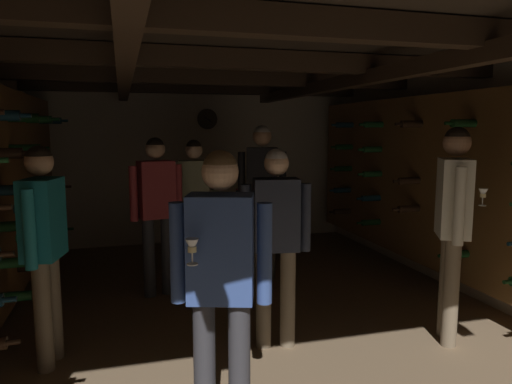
{
  "coord_description": "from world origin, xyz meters",
  "views": [
    {
      "loc": [
        -1.08,
        -3.84,
        1.71
      ],
      "look_at": [
        0.07,
        0.23,
        1.14
      ],
      "focal_mm": 33.27,
      "sensor_mm": 36.0,
      "label": 1
    }
  ],
  "objects_px": {
    "person_guest_mid_right": "(453,213)",
    "person_guest_near_left": "(221,271)",
    "person_guest_mid_left": "(44,236)",
    "person_guest_far_right": "(262,186)",
    "wine_crate_stack": "(240,239)",
    "display_bottle": "(237,205)",
    "person_guest_far_left": "(157,202)",
    "person_host_center": "(276,231)",
    "person_guest_rear_center": "(195,197)"
  },
  "relations": [
    {
      "from": "person_guest_mid_right",
      "to": "person_guest_near_left",
      "type": "relative_size",
      "value": 1.08
    },
    {
      "from": "wine_crate_stack",
      "to": "display_bottle",
      "type": "height_order",
      "value": "display_bottle"
    },
    {
      "from": "person_guest_rear_center",
      "to": "person_guest_far_left",
      "type": "distance_m",
      "value": 0.61
    },
    {
      "from": "wine_crate_stack",
      "to": "person_guest_mid_right",
      "type": "bearing_deg",
      "value": -68.5
    },
    {
      "from": "person_guest_mid_right",
      "to": "person_guest_far_right",
      "type": "bearing_deg",
      "value": 116.73
    },
    {
      "from": "person_host_center",
      "to": "person_guest_mid_right",
      "type": "bearing_deg",
      "value": -11.7
    },
    {
      "from": "person_guest_mid_left",
      "to": "person_guest_far_left",
      "type": "height_order",
      "value": "person_guest_far_left"
    },
    {
      "from": "person_guest_far_left",
      "to": "person_guest_rear_center",
      "type": "bearing_deg",
      "value": 43.25
    },
    {
      "from": "person_guest_near_left",
      "to": "person_guest_far_right",
      "type": "relative_size",
      "value": 0.92
    },
    {
      "from": "person_guest_near_left",
      "to": "person_guest_far_left",
      "type": "bearing_deg",
      "value": 93.82
    },
    {
      "from": "person_guest_near_left",
      "to": "person_guest_rear_center",
      "type": "relative_size",
      "value": 1.01
    },
    {
      "from": "person_guest_mid_right",
      "to": "person_guest_far_left",
      "type": "relative_size",
      "value": 1.06
    },
    {
      "from": "person_guest_near_left",
      "to": "person_guest_mid_left",
      "type": "xyz_separation_m",
      "value": [
        -1.03,
        1.16,
        -0.01
      ]
    },
    {
      "from": "person_guest_far_right",
      "to": "wine_crate_stack",
      "type": "bearing_deg",
      "value": 95.66
    },
    {
      "from": "person_guest_mid_right",
      "to": "person_guest_far_right",
      "type": "xyz_separation_m",
      "value": [
        -0.98,
        1.95,
        0.01
      ]
    },
    {
      "from": "person_guest_mid_left",
      "to": "person_guest_far_left",
      "type": "xyz_separation_m",
      "value": [
        0.87,
        1.26,
        0.02
      ]
    },
    {
      "from": "wine_crate_stack",
      "to": "person_guest_mid_left",
      "type": "height_order",
      "value": "person_guest_mid_left"
    },
    {
      "from": "person_guest_rear_center",
      "to": "person_guest_far_left",
      "type": "relative_size",
      "value": 0.98
    },
    {
      "from": "wine_crate_stack",
      "to": "person_host_center",
      "type": "xyz_separation_m",
      "value": [
        -0.31,
        -2.4,
        0.63
      ]
    },
    {
      "from": "person_guest_near_left",
      "to": "person_guest_rear_center",
      "type": "bearing_deg",
      "value": 84.3
    },
    {
      "from": "person_host_center",
      "to": "person_guest_far_left",
      "type": "xyz_separation_m",
      "value": [
        -0.8,
        1.43,
        0.04
      ]
    },
    {
      "from": "display_bottle",
      "to": "person_guest_near_left",
      "type": "distance_m",
      "value": 3.5
    },
    {
      "from": "person_guest_mid_left",
      "to": "person_guest_far_left",
      "type": "distance_m",
      "value": 1.53
    },
    {
      "from": "person_guest_mid_right",
      "to": "person_guest_near_left",
      "type": "height_order",
      "value": "person_guest_mid_right"
    },
    {
      "from": "person_guest_mid_left",
      "to": "person_guest_rear_center",
      "type": "relative_size",
      "value": 1.01
    },
    {
      "from": "wine_crate_stack",
      "to": "display_bottle",
      "type": "distance_m",
      "value": 0.44
    },
    {
      "from": "person_guest_far_right",
      "to": "display_bottle",
      "type": "bearing_deg",
      "value": 99.24
    },
    {
      "from": "person_guest_mid_left",
      "to": "person_guest_mid_right",
      "type": "bearing_deg",
      "value": -8.47
    },
    {
      "from": "display_bottle",
      "to": "person_guest_mid_left",
      "type": "bearing_deg",
      "value": -131.13
    },
    {
      "from": "wine_crate_stack",
      "to": "person_host_center",
      "type": "relative_size",
      "value": 0.39
    },
    {
      "from": "person_host_center",
      "to": "person_guest_far_left",
      "type": "height_order",
      "value": "person_guest_far_left"
    },
    {
      "from": "wine_crate_stack",
      "to": "person_guest_mid_left",
      "type": "relative_size",
      "value": 0.38
    },
    {
      "from": "person_guest_near_left",
      "to": "person_guest_mid_left",
      "type": "relative_size",
      "value": 1.0
    },
    {
      "from": "wine_crate_stack",
      "to": "person_guest_near_left",
      "type": "xyz_separation_m",
      "value": [
        -0.94,
        -3.39,
        0.66
      ]
    },
    {
      "from": "person_guest_near_left",
      "to": "person_guest_far_right",
      "type": "xyz_separation_m",
      "value": [
        1.02,
        2.66,
        0.1
      ]
    },
    {
      "from": "person_guest_mid_right",
      "to": "person_guest_far_left",
      "type": "xyz_separation_m",
      "value": [
        -2.16,
        1.71,
        -0.07
      ]
    },
    {
      "from": "display_bottle",
      "to": "person_guest_mid_left",
      "type": "height_order",
      "value": "person_guest_mid_left"
    },
    {
      "from": "person_guest_mid_left",
      "to": "person_guest_rear_center",
      "type": "height_order",
      "value": "person_guest_mid_left"
    },
    {
      "from": "display_bottle",
      "to": "person_guest_mid_right",
      "type": "distance_m",
      "value": 2.9
    },
    {
      "from": "person_guest_near_left",
      "to": "person_guest_rear_center",
      "type": "height_order",
      "value": "person_guest_near_left"
    },
    {
      "from": "wine_crate_stack",
      "to": "person_guest_far_right",
      "type": "xyz_separation_m",
      "value": [
        0.07,
        -0.73,
        0.76
      ]
    },
    {
      "from": "person_guest_mid_right",
      "to": "person_host_center",
      "type": "bearing_deg",
      "value": 168.3
    },
    {
      "from": "person_guest_mid_right",
      "to": "person_guest_far_left",
      "type": "bearing_deg",
      "value": 141.6
    },
    {
      "from": "person_guest_mid_left",
      "to": "person_guest_rear_center",
      "type": "xyz_separation_m",
      "value": [
        1.32,
        1.68,
        -0.01
      ]
    },
    {
      "from": "wine_crate_stack",
      "to": "person_guest_far_left",
      "type": "bearing_deg",
      "value": -138.81
    },
    {
      "from": "display_bottle",
      "to": "person_guest_near_left",
      "type": "bearing_deg",
      "value": -104.92
    },
    {
      "from": "person_guest_rear_center",
      "to": "person_guest_far_right",
      "type": "xyz_separation_m",
      "value": [
        0.73,
        -0.18,
        0.11
      ]
    },
    {
      "from": "person_guest_rear_center",
      "to": "display_bottle",
      "type": "bearing_deg",
      "value": 40.91
    },
    {
      "from": "person_host_center",
      "to": "person_guest_mid_right",
      "type": "xyz_separation_m",
      "value": [
        1.37,
        -0.28,
        0.12
      ]
    },
    {
      "from": "wine_crate_stack",
      "to": "person_guest_mid_right",
      "type": "distance_m",
      "value": 2.98
    }
  ]
}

